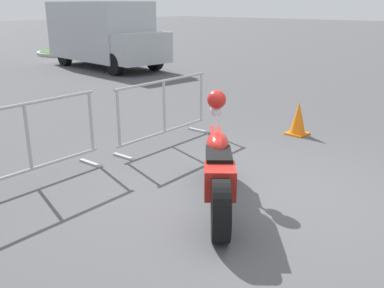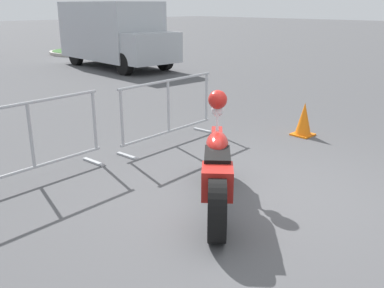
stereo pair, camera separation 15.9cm
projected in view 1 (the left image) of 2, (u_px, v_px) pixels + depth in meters
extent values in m
plane|color=#4C4C4F|center=(261.00, 198.00, 5.13)|extent=(120.00, 120.00, 0.00)
cylinder|color=black|center=(215.00, 157.00, 5.59)|extent=(0.58, 0.55, 0.63)
cylinder|color=black|center=(221.00, 210.00, 4.14)|extent=(0.58, 0.55, 0.63)
cube|color=silver|center=(218.00, 171.00, 4.84)|extent=(0.77, 0.73, 0.28)
ellipsoid|color=#B21E19|center=(218.00, 144.00, 4.92)|extent=(0.58, 0.56, 0.26)
cube|color=black|center=(219.00, 157.00, 4.59)|extent=(0.56, 0.55, 0.12)
cube|color=#B21E19|center=(220.00, 181.00, 4.32)|extent=(0.47, 0.47, 0.31)
cube|color=#B21E19|center=(216.00, 132.00, 5.49)|extent=(0.38, 0.37, 0.06)
cylinder|color=silver|center=(216.00, 124.00, 5.35)|extent=(0.06, 0.06, 0.44)
sphere|color=silver|center=(216.00, 110.00, 5.34)|extent=(0.16, 0.16, 0.16)
sphere|color=#B21E19|center=(217.00, 99.00, 5.25)|extent=(0.24, 0.24, 0.24)
cylinder|color=#9EA0A5|center=(24.00, 104.00, 5.22)|extent=(2.07, 0.20, 0.04)
cylinder|color=#9EA0A5|center=(32.00, 169.00, 5.48)|extent=(2.07, 0.20, 0.04)
cylinder|color=#9EA0A5|center=(28.00, 138.00, 5.35)|extent=(0.05, 0.05, 0.85)
cylinder|color=#9EA0A5|center=(91.00, 122.00, 6.08)|extent=(0.05, 0.05, 0.85)
cube|color=#9EA0A5|center=(90.00, 163.00, 6.22)|extent=(0.09, 0.44, 0.03)
cylinder|color=#9EA0A5|center=(164.00, 81.00, 6.83)|extent=(2.07, 0.20, 0.04)
cylinder|color=#9EA0A5|center=(165.00, 132.00, 7.10)|extent=(2.07, 0.20, 0.04)
cylinder|color=#9EA0A5|center=(118.00, 119.00, 6.24)|extent=(0.05, 0.05, 0.85)
cylinder|color=#9EA0A5|center=(164.00, 107.00, 6.97)|extent=(0.05, 0.05, 0.85)
cylinder|color=#9EA0A5|center=(201.00, 97.00, 7.70)|extent=(0.05, 0.05, 0.85)
cube|color=#9EA0A5|center=(124.00, 157.00, 6.48)|extent=(0.09, 0.44, 0.03)
cube|color=#9EA0A5|center=(199.00, 130.00, 7.83)|extent=(0.09, 0.44, 0.03)
cube|color=#B2B7BC|center=(99.00, 31.00, 15.57)|extent=(2.18, 4.18, 2.00)
cube|color=#B2B7BC|center=(142.00, 48.00, 14.01)|extent=(1.94, 0.98, 1.00)
cylinder|color=black|center=(155.00, 60.00, 14.99)|extent=(0.27, 0.73, 0.72)
cylinder|color=black|center=(115.00, 64.00, 13.87)|extent=(0.27, 0.73, 0.72)
cylinder|color=black|center=(103.00, 53.00, 17.24)|extent=(0.27, 0.73, 0.72)
cylinder|color=black|center=(65.00, 56.00, 16.12)|extent=(0.27, 0.73, 0.72)
cylinder|color=#ADA89E|center=(73.00, 52.00, 20.10)|extent=(3.21, 3.21, 0.14)
cylinder|color=#38662D|center=(73.00, 51.00, 20.07)|extent=(2.95, 2.95, 0.02)
sphere|color=#3D7A38|center=(88.00, 43.00, 19.86)|extent=(0.89, 0.89, 0.89)
sphere|color=#33702D|center=(72.00, 40.00, 19.86)|extent=(1.19, 1.19, 1.19)
sphere|color=#33702D|center=(69.00, 42.00, 20.27)|extent=(0.84, 0.84, 0.84)
sphere|color=#286023|center=(79.00, 41.00, 20.65)|extent=(0.90, 0.90, 0.90)
cube|color=orange|center=(297.00, 133.00, 7.65)|extent=(0.34, 0.34, 0.03)
cone|color=orange|center=(298.00, 117.00, 7.55)|extent=(0.28, 0.28, 0.56)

